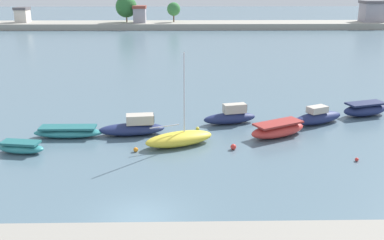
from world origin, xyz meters
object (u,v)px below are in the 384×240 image
(moored_boat_5, at_px, (231,117))
(mooring_buoy_4, at_px, (136,150))
(moored_boat_6, at_px, (278,130))
(mooring_buoy_0, at_px, (357,159))
(mooring_buoy_3, at_px, (198,129))
(moored_boat_1, at_px, (21,147))
(moored_boat_7, at_px, (318,117))
(moored_boat_4, at_px, (179,139))
(moored_boat_2, at_px, (68,132))
(mooring_buoy_2, at_px, (233,147))
(moored_boat_3, at_px, (133,127))
(moored_boat_8, at_px, (365,109))

(moored_boat_5, distance_m, mooring_buoy_4, 10.04)
(moored_boat_5, height_order, moored_boat_6, moored_boat_5)
(mooring_buoy_0, height_order, mooring_buoy_3, mooring_buoy_3)
(moored_boat_1, height_order, mooring_buoy_3, moored_boat_1)
(mooring_buoy_0, relative_size, mooring_buoy_4, 0.76)
(moored_boat_5, height_order, moored_boat_7, moored_boat_5)
(moored_boat_4, xyz_separation_m, mooring_buoy_3, (1.51, 3.42, -0.39))
(moored_boat_2, bearing_deg, moored_boat_6, -0.45)
(moored_boat_7, bearing_deg, moored_boat_2, 162.53)
(moored_boat_7, relative_size, mooring_buoy_2, 12.02)
(moored_boat_1, distance_m, mooring_buoy_0, 23.98)
(moored_boat_2, distance_m, moored_boat_6, 16.84)
(moored_boat_2, relative_size, moored_boat_3, 1.00)
(moored_boat_3, bearing_deg, moored_boat_8, 6.50)
(mooring_buoy_0, bearing_deg, moored_boat_8, 65.78)
(mooring_buoy_3, bearing_deg, moored_boat_1, -160.17)
(moored_boat_7, bearing_deg, moored_boat_4, 177.07)
(moored_boat_2, relative_size, moored_boat_8, 1.15)
(moored_boat_8, bearing_deg, moored_boat_3, 175.46)
(moored_boat_8, xyz_separation_m, mooring_buoy_0, (-4.79, -10.65, -0.48))
(moored_boat_2, xyz_separation_m, moored_boat_8, (26.09, 5.29, 0.18))
(mooring_buoy_2, bearing_deg, mooring_buoy_3, 119.97)
(mooring_buoy_0, height_order, mooring_buoy_4, mooring_buoy_4)
(moored_boat_3, xyz_separation_m, mooring_buoy_2, (7.79, -3.48, -0.40))
(moored_boat_2, distance_m, moored_boat_3, 5.18)
(moored_boat_7, bearing_deg, mooring_buoy_2, -168.91)
(moored_boat_8, bearing_deg, mooring_buoy_4, -174.64)
(mooring_buoy_3, bearing_deg, moored_boat_5, 31.92)
(moored_boat_7, xyz_separation_m, moored_boat_8, (5.07, 2.26, 0.00))
(moored_boat_8, distance_m, mooring_buoy_3, 16.15)
(moored_boat_2, bearing_deg, mooring_buoy_2, -12.93)
(moored_boat_5, distance_m, mooring_buoy_3, 3.51)
(moored_boat_4, distance_m, mooring_buoy_2, 4.15)
(mooring_buoy_2, height_order, mooring_buoy_4, mooring_buoy_2)
(moored_boat_5, height_order, mooring_buoy_3, moored_boat_5)
(mooring_buoy_0, bearing_deg, mooring_buoy_3, 148.24)
(moored_boat_2, bearing_deg, moored_boat_3, 5.38)
(mooring_buoy_0, bearing_deg, mooring_buoy_2, 164.24)
(moored_boat_3, relative_size, mooring_buoy_2, 12.68)
(moored_boat_5, height_order, mooring_buoy_2, moored_boat_5)
(moored_boat_1, distance_m, mooring_buoy_4, 8.33)
(moored_boat_8, bearing_deg, moored_boat_5, 171.78)
(moored_boat_1, bearing_deg, moored_boat_2, 61.00)
(mooring_buoy_0, bearing_deg, moored_boat_2, 165.88)
(moored_boat_8, bearing_deg, moored_boat_7, -173.46)
(mooring_buoy_2, bearing_deg, mooring_buoy_4, -177.70)
(moored_boat_4, height_order, moored_boat_6, moored_boat_4)
(moored_boat_2, distance_m, mooring_buoy_0, 21.96)
(moored_boat_2, relative_size, moored_boat_5, 1.12)
(moored_boat_4, xyz_separation_m, moored_boat_8, (17.17, 7.33, 0.06))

